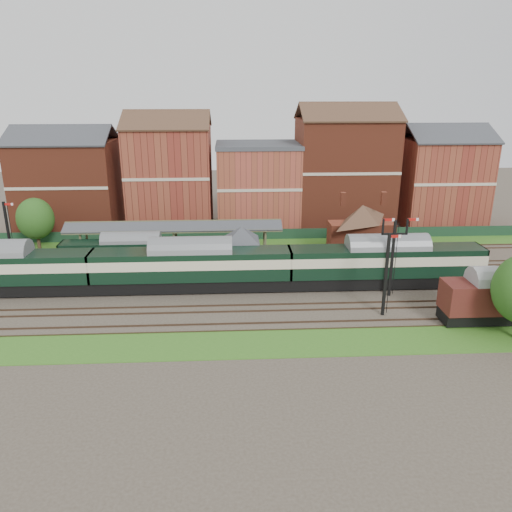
{
  "coord_description": "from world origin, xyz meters",
  "views": [
    {
      "loc": [
        -4.15,
        -49.07,
        20.41
      ],
      "look_at": [
        -1.49,
        2.0,
        3.0
      ],
      "focal_mm": 35.0,
      "sensor_mm": 36.0,
      "label": 1
    }
  ],
  "objects_px": {
    "platform_railcar": "(132,252)",
    "signal_box": "(242,251)",
    "semaphore_bracket": "(393,253)",
    "dmu_train": "(192,266)",
    "goods_van_a": "(481,299)"
  },
  "relations": [
    {
      "from": "signal_box",
      "to": "semaphore_bracket",
      "type": "height_order",
      "value": "semaphore_bracket"
    },
    {
      "from": "platform_railcar",
      "to": "dmu_train",
      "type": "bearing_deg",
      "value": -41.54
    },
    {
      "from": "semaphore_bracket",
      "to": "dmu_train",
      "type": "relative_size",
      "value": 0.13
    },
    {
      "from": "dmu_train",
      "to": "goods_van_a",
      "type": "height_order",
      "value": "dmu_train"
    },
    {
      "from": "semaphore_bracket",
      "to": "dmu_train",
      "type": "height_order",
      "value": "semaphore_bracket"
    },
    {
      "from": "semaphore_bracket",
      "to": "goods_van_a",
      "type": "height_order",
      "value": "semaphore_bracket"
    },
    {
      "from": "dmu_train",
      "to": "semaphore_bracket",
      "type": "bearing_deg",
      "value": -7.0
    },
    {
      "from": "semaphore_bracket",
      "to": "dmu_train",
      "type": "bearing_deg",
      "value": 173.0
    },
    {
      "from": "signal_box",
      "to": "dmu_train",
      "type": "height_order",
      "value": "signal_box"
    },
    {
      "from": "semaphore_bracket",
      "to": "platform_railcar",
      "type": "xyz_separation_m",
      "value": [
        -27.69,
        9.0,
        -2.43
      ]
    },
    {
      "from": "signal_box",
      "to": "platform_railcar",
      "type": "height_order",
      "value": "signal_box"
    },
    {
      "from": "signal_box",
      "to": "semaphore_bracket",
      "type": "distance_m",
      "value": 16.16
    },
    {
      "from": "platform_railcar",
      "to": "signal_box",
      "type": "bearing_deg",
      "value": -14.41
    },
    {
      "from": "dmu_train",
      "to": "platform_railcar",
      "type": "bearing_deg",
      "value": 138.46
    },
    {
      "from": "signal_box",
      "to": "semaphore_bracket",
      "type": "bearing_deg",
      "value": -20.92
    }
  ]
}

